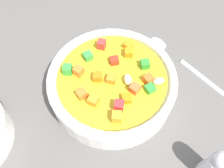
{
  "coord_description": "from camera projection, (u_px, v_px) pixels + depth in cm",
  "views": [
    {
      "loc": [
        -2.71,
        20.48,
        35.89
      ],
      "look_at": [
        0.0,
        0.0,
        2.48
      ],
      "focal_mm": 37.93,
      "sensor_mm": 36.0,
      "label": 1
    }
  ],
  "objects": [
    {
      "name": "spoon",
      "position": [
        182.0,
        60.0,
        0.44
      ],
      "size": [
        15.19,
        13.75,
        1.0
      ],
      "rotation": [
        0.0,
        0.0,
        5.56
      ],
      "color": "silver",
      "rests_on": "ground_plane"
    },
    {
      "name": "pepper_shaker",
      "position": [
        214.0,
        166.0,
        0.31
      ],
      "size": [
        2.73,
        2.73,
        7.65
      ],
      "color": "silver",
      "rests_on": "ground_plane"
    },
    {
      "name": "soup_bowl_main",
      "position": [
        112.0,
        83.0,
        0.39
      ],
      "size": [
        20.8,
        20.8,
        6.12
      ],
      "color": "white",
      "rests_on": "ground_plane"
    },
    {
      "name": "ground_plane",
      "position": [
        112.0,
        94.0,
        0.42
      ],
      "size": [
        140.0,
        140.0,
        2.0
      ],
      "primitive_type": "cube",
      "color": "#565451"
    }
  ]
}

